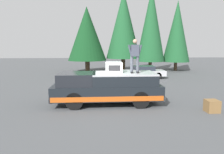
% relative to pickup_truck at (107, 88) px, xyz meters
% --- Properties ---
extents(ground_plane, '(90.00, 90.00, 0.00)m').
position_rel_pickup_truck_xyz_m(ground_plane, '(-0.32, 0.08, -0.87)').
color(ground_plane, '#4C4F51').
extents(pickup_truck, '(2.01, 5.54, 1.65)m').
position_rel_pickup_truck_xyz_m(pickup_truck, '(0.00, 0.00, 0.00)').
color(pickup_truck, black).
rests_on(pickup_truck, ground).
extents(compressor_unit, '(0.65, 0.84, 0.56)m').
position_rel_pickup_truck_xyz_m(compressor_unit, '(0.06, -0.36, 1.05)').
color(compressor_unit, silver).
rests_on(compressor_unit, pickup_truck).
extents(person_on_truck_bed, '(0.29, 0.72, 1.69)m').
position_rel_pickup_truck_xyz_m(person_on_truck_bed, '(-0.22, -1.39, 1.68)').
color(person_on_truck_bed, '#4C515B').
rests_on(person_on_truck_bed, pickup_truck).
extents(parked_car_silver, '(1.64, 4.10, 1.16)m').
position_rel_pickup_truck_xyz_m(parked_car_silver, '(8.78, -3.84, -0.29)').
color(parked_car_silver, silver).
rests_on(parked_car_silver, ground).
extents(wooden_crate, '(0.56, 0.56, 0.56)m').
position_rel_pickup_truck_xyz_m(wooden_crate, '(-1.69, -4.73, -0.59)').
color(wooden_crate, olive).
rests_on(wooden_crate, ground).
extents(conifer_far_left, '(3.23, 3.23, 8.43)m').
position_rel_pickup_truck_xyz_m(conifer_far_left, '(14.57, -9.20, 3.89)').
color(conifer_far_left, '#4C3826').
rests_on(conifer_far_left, ground).
extents(conifer_left, '(3.32, 3.32, 9.84)m').
position_rel_pickup_truck_xyz_m(conifer_left, '(13.94, -5.83, 4.65)').
color(conifer_left, '#4C3826').
rests_on(conifer_left, ground).
extents(conifer_center_left, '(4.20, 4.20, 9.68)m').
position_rel_pickup_truck_xyz_m(conifer_center_left, '(15.25, -2.75, 4.72)').
color(conifer_center_left, '#4C3826').
rests_on(conifer_center_left, ground).
extents(conifer_center_right, '(4.44, 4.44, 7.46)m').
position_rel_pickup_truck_xyz_m(conifer_center_right, '(13.93, 1.63, 3.53)').
color(conifer_center_right, '#4C3826').
rests_on(conifer_center_right, ground).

